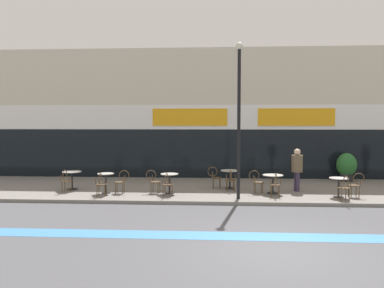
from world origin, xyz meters
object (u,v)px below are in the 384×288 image
object	(u,v)px
bistro_table_5	(339,183)
cafe_chair_1_near	(101,183)
cafe_chair_5_near	(345,186)
cafe_chair_4_side	(256,180)
bistro_table_2	(169,179)
cafe_chair_3_side	(215,176)
cafe_chair_5_side	(356,183)
cafe_chair_2_near	(167,183)
bistro_table_4	(273,180)
bistro_table_1	(106,179)
pedestrian_near_end	(297,166)
cafe_chair_3_near	(231,178)
bistro_table_3	(230,175)
cafe_chair_0_near	(66,179)
cafe_chair_1_side	(122,180)
cafe_chair_2_side	(153,180)
planter_pot	(347,166)
lamp_post	(239,110)
cafe_chair_4_near	(275,183)
bistro_table_0	(72,176)

from	to	relation	value
bistro_table_5	cafe_chair_1_near	xyz separation A→B (m)	(-8.78, -0.39, 0.01)
cafe_chair_5_near	cafe_chair_4_side	bearing A→B (deg)	64.06
bistro_table_2	cafe_chair_3_side	bearing A→B (deg)	34.68
cafe_chair_5_side	cafe_chair_2_near	bearing A→B (deg)	1.56
bistro_table_4	bistro_table_1	bearing A→B (deg)	-177.32
pedestrian_near_end	cafe_chair_3_near	bearing A→B (deg)	172.39
cafe_chair_3_side	bistro_table_3	bearing A→B (deg)	-3.00
bistro_table_5	cafe_chair_0_near	xyz separation A→B (m)	(-10.40, 0.31, 0.01)
bistro_table_1	cafe_chair_3_side	world-z (taller)	cafe_chair_3_side
cafe_chair_3_side	cafe_chair_5_near	world-z (taller)	same
cafe_chair_1_near	cafe_chair_1_side	size ratio (longest dim) A/B	1.00
cafe_chair_1_side	cafe_chair_2_side	bearing A→B (deg)	-175.99
bistro_table_5	cafe_chair_3_side	distance (m)	4.82
cafe_chair_1_side	pedestrian_near_end	size ratio (longest dim) A/B	0.53
bistro_table_5	planter_pot	xyz separation A→B (m)	(1.59, 3.78, 0.19)
cafe_chair_3_near	cafe_chair_3_side	size ratio (longest dim) A/B	1.00
cafe_chair_2_near	lamp_post	size ratio (longest dim) A/B	0.16
cafe_chair_1_near	cafe_chair_2_side	world-z (taller)	same
lamp_post	cafe_chair_3_near	bearing A→B (deg)	98.36
bistro_table_1	bistro_table_4	size ratio (longest dim) A/B	1.00
cafe_chair_4_near	cafe_chair_5_side	world-z (taller)	same
cafe_chair_5_near	bistro_table_3	bearing A→B (deg)	56.23
cafe_chair_4_near	lamp_post	bearing A→B (deg)	108.05
cafe_chair_3_near	pedestrian_near_end	distance (m)	2.70
bistro_table_5	cafe_chair_5_near	size ratio (longest dim) A/B	0.79
cafe_chair_0_near	cafe_chair_3_side	xyz separation A→B (m)	(5.84, 1.27, 0.00)
cafe_chair_2_near	pedestrian_near_end	bearing A→B (deg)	-67.94
bistro_table_4	cafe_chair_4_near	distance (m)	0.63
bistro_table_1	pedestrian_near_end	xyz separation A→B (m)	(7.50, 0.88, 0.47)
cafe_chair_1_side	cafe_chair_3_near	world-z (taller)	same
bistro_table_0	bistro_table_2	distance (m)	4.13
bistro_table_2	cafe_chair_2_side	size ratio (longest dim) A/B	0.85
planter_pot	cafe_chair_5_near	bearing A→B (deg)	-109.71
cafe_chair_4_side	bistro_table_1	bearing A→B (deg)	178.92
bistro_table_0	pedestrian_near_end	size ratio (longest dim) A/B	0.45
bistro_table_2	cafe_chair_2_near	size ratio (longest dim) A/B	0.85
cafe_chair_2_side	pedestrian_near_end	bearing A→B (deg)	14.74
cafe_chair_2_side	lamp_post	world-z (taller)	lamp_post
cafe_chair_0_near	pedestrian_near_end	bearing A→B (deg)	-84.45
bistro_table_3	cafe_chair_5_near	world-z (taller)	cafe_chair_5_near
cafe_chair_0_near	cafe_chair_2_side	xyz separation A→B (m)	(3.46, 0.06, 0.00)
cafe_chair_0_near	cafe_chair_3_side	bearing A→B (deg)	-77.27
planter_pot	cafe_chair_0_near	bearing A→B (deg)	-163.81
cafe_chair_4_side	cafe_chair_5_side	xyz separation A→B (m)	(3.57, -0.53, 0.00)
bistro_table_5	cafe_chair_1_side	bearing A→B (deg)	178.34
bistro_table_3	cafe_chair_0_near	xyz separation A→B (m)	(-6.47, -1.27, -0.03)
cafe_chair_2_side	cafe_chair_3_side	bearing A→B (deg)	34.08
cafe_chair_0_near	cafe_chair_5_near	xyz separation A→B (m)	(10.40, -0.93, 0.00)
bistro_table_4	cafe_chair_4_near	bearing A→B (deg)	-90.11
bistro_table_1	bistro_table_5	bearing A→B (deg)	-1.52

